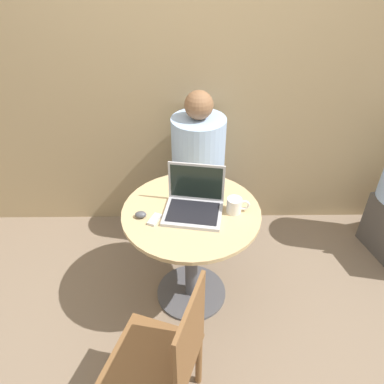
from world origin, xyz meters
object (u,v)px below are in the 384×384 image
Objects in this scene: laptop at (194,203)px; chair_empty at (167,359)px; cell_phone at (154,219)px; person_seated at (196,178)px.

chair_empty is at bearing -100.40° from laptop.
chair_empty is at bearing -82.61° from cell_phone.
cell_phone is 0.73m from chair_empty.
person_seated is at bearing 87.49° from laptop.
chair_empty is 1.46m from person_seated.
person_seated reaches higher than chair_empty.
person_seated reaches higher than cell_phone.
cell_phone is 0.09× the size of person_seated.
chair_empty is (0.09, -0.67, -0.29)m from cell_phone.
chair_empty is at bearing -96.69° from person_seated.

